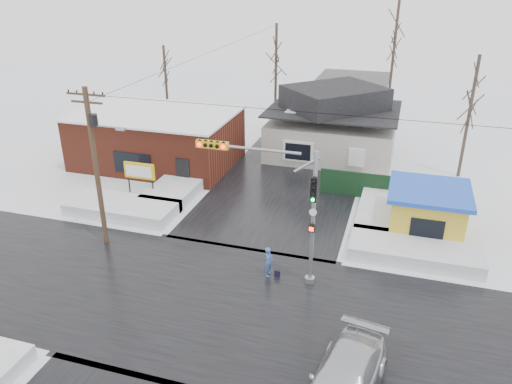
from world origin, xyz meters
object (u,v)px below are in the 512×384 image
(utility_pole, at_px, (96,159))
(kiosk, at_px, (427,211))
(marquee_sign, at_px, (139,172))
(pedestrian, at_px, (269,262))
(car, at_px, (344,382))
(traffic_signal, at_px, (281,197))

(utility_pole, distance_m, kiosk, 18.95)
(marquee_sign, relative_size, pedestrian, 1.58)
(marquee_sign, height_order, car, marquee_sign)
(traffic_signal, distance_m, kiosk, 10.43)
(kiosk, bearing_deg, marquee_sign, -178.45)
(utility_pole, xyz_separation_m, pedestrian, (9.78, -0.52, -4.31))
(pedestrian, bearing_deg, utility_pole, 88.94)
(utility_pole, distance_m, car, 16.91)
(utility_pole, bearing_deg, car, -27.09)
(marquee_sign, distance_m, pedestrian, 12.70)
(car, bearing_deg, pedestrian, 134.35)
(traffic_signal, relative_size, kiosk, 1.52)
(kiosk, bearing_deg, car, -101.64)
(marquee_sign, height_order, kiosk, kiosk)
(marquee_sign, height_order, pedestrian, marquee_sign)
(utility_pole, bearing_deg, traffic_signal, -2.95)
(utility_pole, relative_size, pedestrian, 5.57)
(traffic_signal, distance_m, marquee_sign, 13.42)
(marquee_sign, distance_m, car, 20.64)
(kiosk, xyz_separation_m, pedestrian, (-7.65, -7.01, -0.66))
(kiosk, distance_m, car, 14.25)
(traffic_signal, distance_m, pedestrian, 3.78)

